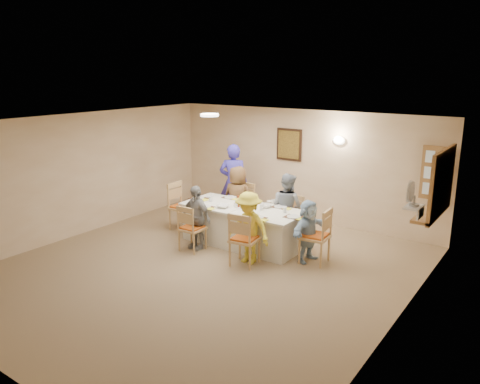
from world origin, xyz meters
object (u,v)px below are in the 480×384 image
Objects in this scene: serving_hatch at (442,183)px; chair_right_end at (315,235)px; chair_left_end at (183,206)px; diner_front_right at (249,228)px; dining_table at (243,226)px; caregiver at (233,183)px; chair_back_right at (290,218)px; condiment_ketchup at (238,201)px; chair_front_right at (245,238)px; chair_back_left at (241,206)px; diner_back_right at (287,207)px; desk_fan at (413,197)px; chair_front_left at (192,227)px; diner_right_end at (308,231)px; diner_back_left at (238,198)px; diner_front_left at (196,217)px.

serving_hatch is 2.28m from chair_right_end.
chair_left_end is 0.79× the size of diner_front_right.
dining_table is 1.63m from caregiver.
chair_back_right is at bearing 91.12° from diner_front_right.
serving_hatch is at bearing 16.58° from condiment_ketchup.
diner_front_right is (-0.00, 0.12, 0.16)m from chair_front_right.
chair_front_right is 0.76× the size of diner_front_right.
chair_back_left is 0.71× the size of diner_back_right.
desk_fan is 4.01m from chair_front_left.
condiment_ketchup reaches higher than chair_front_right.
dining_table is 0.95m from diner_front_right.
serving_hatch is 2.36m from diner_right_end.
chair_left_end is 1.51m from condiment_ketchup.
chair_back_left is (-0.60, 0.80, 0.11)m from dining_table.
chair_front_left is (-1.20, -1.60, 0.01)m from chair_back_right.
diner_back_right is at bearing -98.41° from chair_front_right.
dining_table is 1.37× the size of caregiver.
chair_front_left is at bearing -118.24° from chair_back_right.
condiment_ketchup is (0.51, -0.69, 0.18)m from diner_back_left.
chair_back_right is 1.15m from diner_right_end.
diner_back_left is 1.23× the size of diner_right_end.
serving_hatch reaches higher than chair_back_left.
desk_fan is at bearing 167.93° from diner_back_right.
chair_left_end reaches higher than chair_front_right.
diner_back_left is (-2.15, 0.68, 0.19)m from chair_right_end.
diner_front_left is at bearing -131.42° from dining_table.
diner_back_left is (-3.94, -0.33, -0.81)m from serving_hatch.
caregiver is at bearing 160.80° from desk_fan.
serving_hatch is at bearing 114.42° from chair_right_end.
chair_left_end reaches higher than chair_back_left.
diner_front_left is at bearing -120.41° from chair_back_right.
dining_table is (-3.34, -1.01, -1.12)m from serving_hatch.
chair_back_right is at bearing -98.41° from chair_front_right.
chair_right_end is at bearing 36.72° from diner_front_right.
desk_fan reaches higher than chair_front_left.
serving_hatch reaches higher than chair_back_right.
chair_back_right is at bearing 54.96° from diner_right_end.
chair_front_right is at bearing -170.12° from desk_fan.
desk_fan reaches higher than condiment_ketchup.
chair_back_left is at bearing 122.18° from condiment_ketchup.
chair_left_end is at bearing 180.00° from dining_table.
diner_front_right is (1.20, 0.12, 0.19)m from chair_front_left.
chair_right_end reaches higher than condiment_ketchup.
chair_back_right is 1.91m from diner_front_left.
diner_back_left reaches higher than diner_back_right.
chair_front_right reaches higher than chair_back_right.
chair_front_right is at bearing -111.57° from chair_left_end.
diner_front_right is (0.60, -0.68, 0.27)m from dining_table.
diner_back_left is 1.20m from diner_back_right.
diner_front_left is 0.88m from condiment_ketchup.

